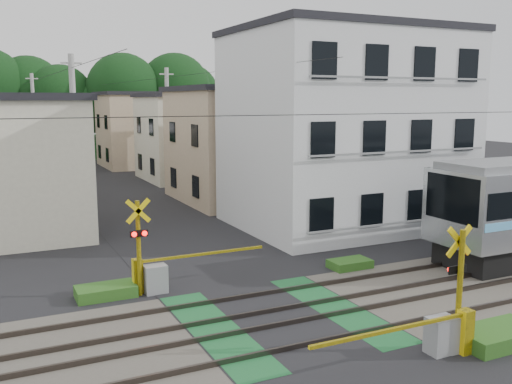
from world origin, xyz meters
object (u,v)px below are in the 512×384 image
crossing_signal_far (152,271)px  apartment_block (344,129)px  crossing_signal_near (446,325)px  pedestrian (91,164)px

crossing_signal_far → apartment_block: size_ratio=0.46×
crossing_signal_near → crossing_signal_far: same height
apartment_block → pedestrian: bearing=107.1°
crossing_signal_near → crossing_signal_far: (-5.17, 7.31, 0.00)m
crossing_signal_near → apartment_block: (5.91, 13.15, 3.94)m
crossing_signal_far → crossing_signal_near: bearing=-54.7°
crossing_signal_far → apartment_block: apartment_block is taller
apartment_block → pedestrian: (-7.70, 25.04, -3.88)m
crossing_signal_near → pedestrian: bearing=92.7°
crossing_signal_far → pedestrian: bearing=83.7°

